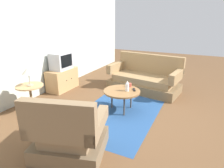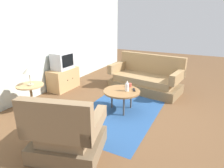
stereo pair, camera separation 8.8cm
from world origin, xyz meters
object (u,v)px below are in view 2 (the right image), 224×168
(couch, at_px, (146,79))
(coffee_table, at_px, (122,92))
(tv_stand, at_px, (64,79))
(side_table, at_px, (31,92))
(vase, at_px, (127,86))
(mug, at_px, (130,85))
(television, at_px, (62,61))
(tv_remote_dark, at_px, (134,90))
(table_lamp, at_px, (29,70))
(armchair, at_px, (66,135))

(couch, distance_m, coffee_table, 1.45)
(coffee_table, bearing_deg, tv_stand, 76.62)
(couch, bearing_deg, side_table, 60.88)
(tv_stand, height_order, vase, vase)
(coffee_table, bearing_deg, mug, -10.54)
(television, relative_size, mug, 4.26)
(couch, height_order, television, television)
(vase, bearing_deg, tv_remote_dark, -47.07)
(table_lamp, height_order, vase, table_lamp)
(tv_stand, bearing_deg, side_table, -167.28)
(armchair, bearing_deg, vase, 66.21)
(tv_stand, xyz_separation_m, vase, (-0.45, -2.11, 0.27))
(table_lamp, bearing_deg, tv_stand, 13.60)
(coffee_table, relative_size, television, 1.41)
(tv_stand, distance_m, vase, 2.17)
(television, bearing_deg, tv_remote_dark, -98.74)
(tv_stand, bearing_deg, television, -90.00)
(armchair, height_order, tv_remote_dark, armchair)
(coffee_table, height_order, table_lamp, table_lamp)
(table_lamp, bearing_deg, couch, -36.83)
(coffee_table, distance_m, mug, 0.32)
(armchair, bearing_deg, tv_stand, 115.25)
(couch, xyz_separation_m, tv_remote_dark, (-1.31, -0.15, 0.16))
(mug, bearing_deg, tv_remote_dark, -135.47)
(armchair, bearing_deg, tv_remote_dark, 63.03)
(coffee_table, relative_size, tv_stand, 0.88)
(armchair, relative_size, television, 2.12)
(table_lamp, xyz_separation_m, mug, (1.19, -1.73, -0.40))
(television, bearing_deg, side_table, -167.56)
(tv_remote_dark, bearing_deg, vase, -74.58)
(couch, xyz_separation_m, mug, (-1.14, 0.01, 0.19))
(couch, relative_size, tv_stand, 2.26)
(couch, distance_m, mug, 1.15)
(vase, bearing_deg, mug, 10.21)
(couch, height_order, tv_stand, couch)
(table_lamp, relative_size, mug, 3.03)
(side_table, height_order, tv_stand, side_table)
(side_table, relative_size, vase, 2.59)
(side_table, relative_size, television, 1.07)
(armchair, distance_m, table_lamp, 1.83)
(coffee_table, bearing_deg, armchair, 176.08)
(couch, relative_size, television, 3.62)
(armchair, distance_m, coffee_table, 1.66)
(side_table, distance_m, tv_stand, 1.40)
(coffee_table, distance_m, table_lamp, 1.95)
(tv_remote_dark, bearing_deg, armchair, -38.13)
(armchair, relative_size, couch, 0.59)
(television, bearing_deg, mug, -94.80)
(armchair, relative_size, vase, 5.16)
(mug, bearing_deg, couch, -0.59)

